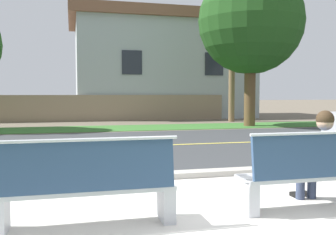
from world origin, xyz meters
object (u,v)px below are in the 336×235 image
(bench_right, at_px, (315,174))
(seated_person_blue, at_px, (320,154))
(bench_left, at_px, (87,187))
(shade_tree_centre, at_px, (255,13))

(bench_right, xyz_separation_m, seated_person_blue, (0.19, 0.17, 0.22))
(bench_left, distance_m, bench_right, 2.79)
(seated_person_blue, bearing_deg, bench_right, -137.66)
(bench_left, height_order, bench_right, same)
(seated_person_blue, height_order, shade_tree_centre, shade_tree_centre)
(bench_right, relative_size, shade_tree_centre, 0.25)
(seated_person_blue, bearing_deg, shade_tree_centre, 67.10)
(bench_left, bearing_deg, seated_person_blue, 3.30)
(seated_person_blue, xyz_separation_m, shade_tree_centre, (4.81, 11.39, 4.35))
(bench_right, distance_m, shade_tree_centre, 13.40)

